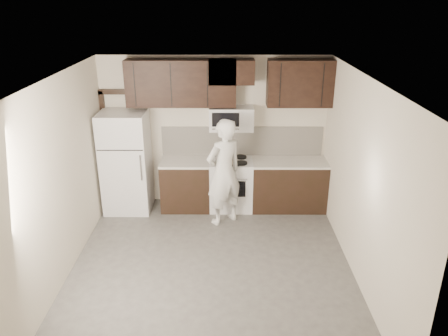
{
  "coord_description": "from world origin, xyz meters",
  "views": [
    {
      "loc": [
        0.2,
        -5.26,
        3.67
      ],
      "look_at": [
        0.18,
        0.9,
        1.19
      ],
      "focal_mm": 35.0,
      "sensor_mm": 36.0,
      "label": 1
    }
  ],
  "objects_px": {
    "stove": "(231,184)",
    "person": "(224,172)",
    "refrigerator": "(126,162)",
    "microwave": "(231,118)"
  },
  "relations": [
    {
      "from": "stove",
      "to": "person",
      "type": "relative_size",
      "value": 0.51
    },
    {
      "from": "person",
      "to": "refrigerator",
      "type": "bearing_deg",
      "value": -52.13
    },
    {
      "from": "refrigerator",
      "to": "microwave",
      "type": "bearing_deg",
      "value": 5.15
    },
    {
      "from": "microwave",
      "to": "person",
      "type": "bearing_deg",
      "value": -100.69
    },
    {
      "from": "microwave",
      "to": "stove",
      "type": "bearing_deg",
      "value": -89.9
    },
    {
      "from": "refrigerator",
      "to": "person",
      "type": "bearing_deg",
      "value": -16.18
    },
    {
      "from": "microwave",
      "to": "refrigerator",
      "type": "distance_m",
      "value": 2.0
    },
    {
      "from": "microwave",
      "to": "person",
      "type": "relative_size",
      "value": 0.42
    },
    {
      "from": "stove",
      "to": "person",
      "type": "height_order",
      "value": "person"
    },
    {
      "from": "stove",
      "to": "refrigerator",
      "type": "bearing_deg",
      "value": -178.49
    }
  ]
}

